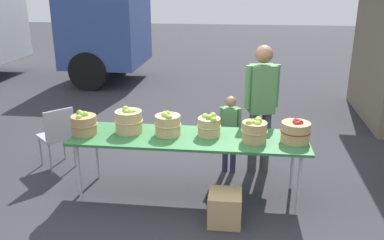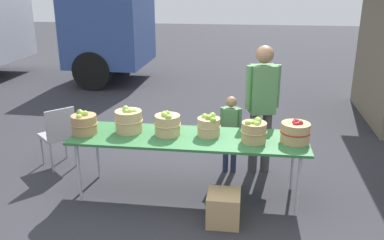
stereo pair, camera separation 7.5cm
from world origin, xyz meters
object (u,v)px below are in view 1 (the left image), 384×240
(apple_basket_green_4, at_px, (255,131))
(child_customer, at_px, (230,128))
(folding_chair, at_px, (57,133))
(apple_basket_green_0, at_px, (84,124))
(apple_basket_green_1, at_px, (129,121))
(produce_crate, at_px, (225,208))
(market_table, at_px, (189,140))
(apple_basket_green_2, at_px, (168,124))
(apple_basket_red_0, at_px, (296,131))
(apple_basket_green_3, at_px, (209,125))
(vendor_adult, at_px, (262,100))

(apple_basket_green_4, xyz_separation_m, child_customer, (-0.29, 0.75, -0.26))
(apple_basket_green_4, distance_m, folding_chair, 2.69)
(apple_basket_green_0, xyz_separation_m, apple_basket_green_1, (0.50, 0.12, 0.02))
(apple_basket_green_4, distance_m, produce_crate, 0.90)
(market_table, distance_m, apple_basket_green_2, 0.30)
(folding_chair, bearing_deg, apple_basket_red_0, 122.62)
(market_table, height_order, apple_basket_green_3, apple_basket_green_3)
(apple_basket_green_0, distance_m, apple_basket_green_3, 1.45)
(apple_basket_red_0, height_order, vendor_adult, vendor_adult)
(apple_basket_green_2, bearing_deg, apple_basket_green_3, 4.67)
(apple_basket_green_1, relative_size, child_customer, 0.32)
(apple_basket_green_3, height_order, child_customer, child_customer)
(apple_basket_green_2, height_order, apple_basket_green_3, apple_basket_green_2)
(folding_chair, distance_m, produce_crate, 2.56)
(apple_basket_green_3, distance_m, child_customer, 0.71)
(market_table, relative_size, apple_basket_green_2, 8.61)
(apple_basket_red_0, relative_size, child_customer, 0.32)
(market_table, bearing_deg, apple_basket_green_2, 172.44)
(apple_basket_green_3, distance_m, folding_chair, 2.16)
(apple_basket_green_1, xyz_separation_m, produce_crate, (1.17, -0.61, -0.72))
(apple_basket_red_0, relative_size, vendor_adult, 0.20)
(vendor_adult, distance_m, produce_crate, 1.60)
(apple_basket_green_1, distance_m, child_customer, 1.36)
(apple_basket_green_2, distance_m, apple_basket_green_4, 0.99)
(market_table, xyz_separation_m, apple_basket_green_3, (0.23, 0.07, 0.16))
(apple_basket_green_2, relative_size, apple_basket_red_0, 0.93)
(apple_basket_green_1, distance_m, folding_chair, 1.28)
(vendor_adult, bearing_deg, apple_basket_green_3, 32.20)
(apple_basket_green_0, xyz_separation_m, apple_basket_green_3, (1.45, 0.13, -0.00))
(apple_basket_green_0, distance_m, apple_basket_red_0, 2.41)
(apple_basket_green_0, distance_m, vendor_adult, 2.23)
(apple_basket_green_1, xyz_separation_m, folding_chair, (-1.13, 0.47, -0.38))
(market_table, height_order, apple_basket_green_4, apple_basket_green_4)
(market_table, relative_size, apple_basket_green_0, 8.68)
(apple_basket_green_4, distance_m, apple_basket_red_0, 0.45)
(apple_basket_green_2, relative_size, apple_basket_green_4, 1.06)
(apple_basket_green_3, height_order, produce_crate, apple_basket_green_3)
(vendor_adult, height_order, produce_crate, vendor_adult)
(apple_basket_green_1, distance_m, apple_basket_red_0, 1.91)
(child_customer, xyz_separation_m, folding_chair, (-2.30, -0.15, -0.11))
(apple_basket_green_1, distance_m, vendor_adult, 1.72)
(apple_basket_green_2, relative_size, vendor_adult, 0.18)
(apple_basket_green_4, height_order, produce_crate, apple_basket_green_4)
(child_customer, bearing_deg, vendor_adult, -163.06)
(apple_basket_green_1, xyz_separation_m, vendor_adult, (1.56, 0.70, 0.11))
(child_customer, bearing_deg, apple_basket_green_1, 33.94)
(apple_basket_green_1, relative_size, produce_crate, 0.96)
(vendor_adult, height_order, folding_chair, vendor_adult)
(market_table, relative_size, apple_basket_green_1, 8.11)
(apple_basket_red_0, xyz_separation_m, vendor_adult, (-0.35, 0.78, 0.13))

